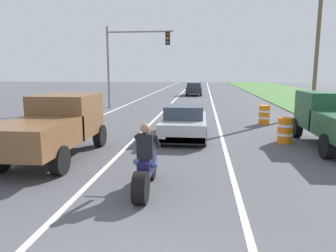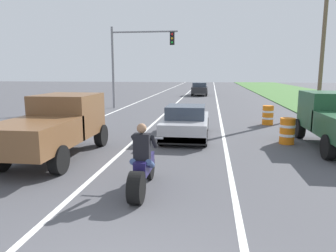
{
  "view_description": "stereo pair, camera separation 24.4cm",
  "coord_description": "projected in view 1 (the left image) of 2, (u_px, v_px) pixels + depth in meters",
  "views": [
    {
      "loc": [
        0.99,
        -3.03,
        2.76
      ],
      "look_at": [
        -0.14,
        7.06,
        1.0
      ],
      "focal_mm": 33.76,
      "sensor_mm": 36.0,
      "label": 1
    },
    {
      "loc": [
        1.23,
        -3.0,
        2.76
      ],
      "look_at": [
        -0.14,
        7.06,
        1.0
      ],
      "focal_mm": 33.76,
      "sensor_mm": 36.0,
      "label": 2
    }
  ],
  "objects": [
    {
      "name": "utility_pole_roadside",
      "position": [
        317.0,
        53.0,
        19.74
      ],
      "size": [
        0.24,
        0.24,
        7.83
      ],
      "primitive_type": "cylinder",
      "color": "brown",
      "rests_on": "ground"
    },
    {
      "name": "lane_stripe_left_solid",
      "position": [
        118.0,
        109.0,
        23.72
      ],
      "size": [
        0.14,
        120.0,
        0.01
      ],
      "primitive_type": "cube",
      "color": "white",
      "rests_on": "ground"
    },
    {
      "name": "lane_stripe_right_solid",
      "position": [
        214.0,
        110.0,
        22.93
      ],
      "size": [
        0.14,
        120.0,
        0.01
      ],
      "primitive_type": "cube",
      "color": "white",
      "rests_on": "ground"
    },
    {
      "name": "construction_barrel_mid",
      "position": [
        264.0,
        115.0,
        16.62
      ],
      "size": [
        0.58,
        0.58,
        1.0
      ],
      "color": "orange",
      "rests_on": "ground"
    },
    {
      "name": "lane_stripe_centre_dashed",
      "position": [
        165.0,
        109.0,
        23.33
      ],
      "size": [
        0.14,
        120.0,
        0.01
      ],
      "primitive_type": "cube",
      "color": "white",
      "rests_on": "ground"
    },
    {
      "name": "construction_barrel_nearest",
      "position": [
        285.0,
        130.0,
        12.23
      ],
      "size": [
        0.58,
        0.58,
        1.0
      ],
      "color": "orange",
      "rests_on": "ground"
    },
    {
      "name": "pickup_truck_left_lane_brown",
      "position": [
        55.0,
        124.0,
        10.03
      ],
      "size": [
        2.02,
        4.8,
        1.98
      ],
      "color": "brown",
      "rests_on": "ground"
    },
    {
      "name": "motorcycle_with_rider",
      "position": [
        146.0,
        168.0,
        7.16
      ],
      "size": [
        0.7,
        2.21,
        1.62
      ],
      "color": "black",
      "rests_on": "ground"
    },
    {
      "name": "traffic_light_mast_near",
      "position": [
        128.0,
        54.0,
        23.24
      ],
      "size": [
        4.97,
        0.34,
        6.0
      ],
      "color": "gray",
      "rests_on": "ground"
    },
    {
      "name": "sports_car_silver",
      "position": [
        184.0,
        123.0,
        13.3
      ],
      "size": [
        1.84,
        4.3,
        1.37
      ],
      "color": "#B7B7BC",
      "rests_on": "ground"
    },
    {
      "name": "distant_car_far_ahead",
      "position": [
        194.0,
        89.0,
        36.74
      ],
      "size": [
        1.8,
        4.0,
        1.5
      ],
      "color": "#262628",
      "rests_on": "ground"
    }
  ]
}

